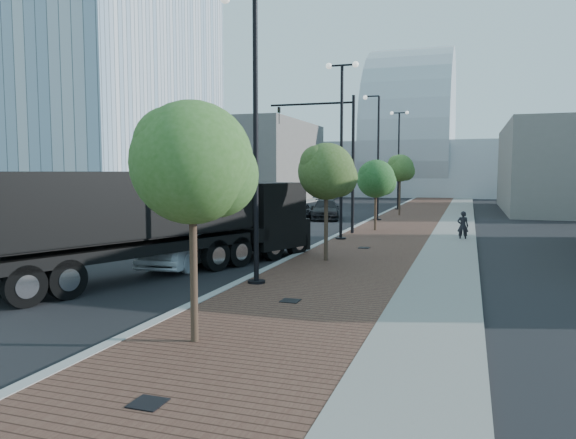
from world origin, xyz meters
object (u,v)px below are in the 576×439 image
(dump_truck, at_px, (205,227))
(pedestrian, at_px, (463,226))
(dark_car_mid, at_px, (299,211))
(white_sedan, at_px, (185,246))

(dump_truck, xyz_separation_m, pedestrian, (9.41, 11.20, -0.75))
(pedestrian, bearing_deg, dark_car_mid, -41.88)
(white_sedan, bearing_deg, dump_truck, 15.25)
(white_sedan, height_order, pedestrian, pedestrian)
(dark_car_mid, bearing_deg, white_sedan, -97.81)
(dump_truck, distance_m, pedestrian, 14.65)
(dark_car_mid, relative_size, pedestrian, 2.75)
(dump_truck, distance_m, white_sedan, 1.09)
(dump_truck, bearing_deg, dark_car_mid, 118.62)
(dark_car_mid, bearing_deg, dump_truck, -95.79)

